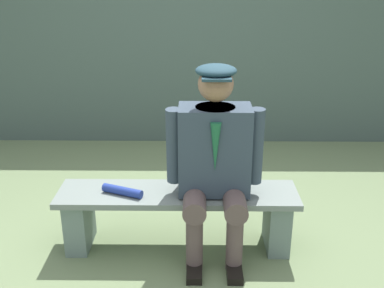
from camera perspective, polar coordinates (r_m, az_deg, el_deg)
ground_plane at (r=3.39m, az=-1.71°, el=-12.33°), size 30.00×30.00×0.00m
bench at (r=3.24m, az=-1.76°, el=-8.20°), size 1.64×0.39×0.43m
seated_man at (r=3.01m, az=2.81°, el=-1.50°), size 0.63×0.58×1.31m
rolled_magazine at (r=3.16m, az=-8.57°, el=-5.73°), size 0.29×0.16×0.06m
stadium_wall at (r=5.16m, az=-0.82°, el=9.52°), size 12.00×0.24×1.66m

